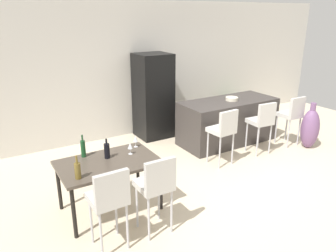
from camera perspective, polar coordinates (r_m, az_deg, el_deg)
The scene contains 18 objects.
ground_plane at distance 6.04m, azimuth 11.06°, elevation -7.16°, with size 10.00×10.00×0.00m, color beige.
back_wall at distance 7.63m, azimuth -1.49°, elevation 10.19°, with size 10.00×0.12×2.90m, color beige.
kitchen_island at distance 7.05m, azimuth 10.39°, elevation 0.83°, with size 2.09×0.88×0.92m, color #383330.
bar_chair_left at distance 5.87m, azimuth 9.71°, elevation -0.45°, with size 0.43×0.43×1.05m.
bar_chair_middle at distance 6.51m, azimuth 16.15°, elevation 1.03°, with size 0.43×0.43×1.05m.
bar_chair_right at distance 7.15m, azimuth 20.89°, elevation 2.11°, with size 0.40×0.40×1.05m.
dining_table at distance 4.54m, azimuth -10.36°, elevation -6.93°, with size 1.34×0.85×0.74m.
dining_chair_near at distance 3.78m, azimuth -10.26°, elevation -12.13°, with size 0.41×0.41×1.05m.
dining_chair_far at distance 4.00m, azimuth -2.10°, elevation -9.99°, with size 0.40×0.40×1.05m.
wine_bottle_right at distance 4.11m, azimuth -15.53°, elevation -7.47°, with size 0.08×0.08×0.30m.
wine_bottle_corner at distance 4.68m, azimuth -14.63°, elevation -3.80°, with size 0.07×0.07×0.33m.
wine_bottle_far at distance 4.57m, azimuth -10.64°, elevation -4.25°, with size 0.08×0.08×0.28m.
wine_glass_left at distance 4.65m, azimuth -6.65°, elevation -3.48°, with size 0.07×0.07×0.17m.
wine_glass_middle at distance 4.88m, azimuth -5.71°, elevation -2.29°, with size 0.07×0.07×0.17m.
refrigerator at distance 7.16m, azimuth -2.62°, elevation 5.24°, with size 0.72×0.68×1.84m, color black.
fruit_bowl at distance 6.92m, azimuth 11.10°, elevation 4.70°, with size 0.26×0.26×0.07m, color beige.
floor_vase at distance 7.24m, azimuth 23.59°, elevation -0.39°, with size 0.36×0.36×0.95m.
potted_plant at distance 8.71m, azimuth 12.00°, elevation 3.75°, with size 0.45×0.45×0.65m.
Camera 1 is at (-3.72, -3.95, 2.65)m, focal length 34.84 mm.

